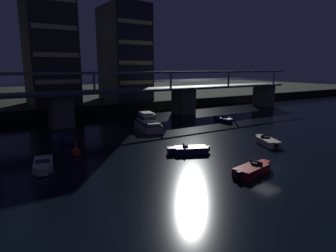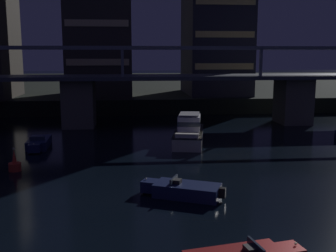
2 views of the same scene
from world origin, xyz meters
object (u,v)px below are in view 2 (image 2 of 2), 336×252
speedboat_near_center (184,190)px  speedboat_far_left (39,143)px  tower_west_tall (100,8)px  cabin_cruiser_near_left (189,131)px  river_bridge (189,90)px  tower_central (216,21)px  channel_buoy (15,165)px

speedboat_near_center → speedboat_far_left: 18.41m
tower_west_tall → cabin_cruiser_near_left: tower_west_tall is taller
cabin_cruiser_near_left → speedboat_near_center: (-2.58, -15.46, -0.64)m
river_bridge → speedboat_far_left: size_ratio=16.19×
speedboat_near_center → cabin_cruiser_near_left: bearing=80.5°
tower_central → cabin_cruiser_near_left: tower_central is taller
tower_west_tall → speedboat_near_center: (7.40, -40.62, -14.93)m
river_bridge → tower_west_tall: (-11.35, 15.18, 11.15)m
tower_central → speedboat_far_left: (-22.15, -27.88, -13.27)m
cabin_cruiser_near_left → speedboat_far_left: cabin_cruiser_near_left is taller
tower_central → river_bridge: bearing=-111.5°
speedboat_near_center → speedboat_far_left: size_ratio=0.96×
tower_central → cabin_cruiser_near_left: size_ratio=2.48×
tower_central → speedboat_near_center: tower_central is taller
channel_buoy → tower_central: bearing=58.0°
tower_west_tall → cabin_cruiser_near_left: (9.97, -25.15, -14.29)m
river_bridge → speedboat_far_left: 19.47m
speedboat_far_left → channel_buoy: 7.68m
river_bridge → channel_buoy: river_bridge is taller
tower_central → speedboat_near_center: bearing=-104.1°
cabin_cruiser_near_left → channel_buoy: bearing=-148.2°
river_bridge → channel_buoy: bearing=-129.7°
cabin_cruiser_near_left → speedboat_near_center: size_ratio=1.87×
tower_west_tall → speedboat_far_left: 30.53m
tower_central → cabin_cruiser_near_left: bearing=-106.7°
tower_west_tall → speedboat_near_center: tower_west_tall is taller
cabin_cruiser_near_left → speedboat_far_left: (-14.15, -1.14, -0.64)m
cabin_cruiser_near_left → speedboat_near_center: bearing=-99.5°
tower_west_tall → tower_central: 18.12m
tower_central → channel_buoy: (-22.24, -35.56, -13.21)m
speedboat_near_center → tower_central: bearing=75.9°
river_bridge → tower_central: size_ratio=3.63×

